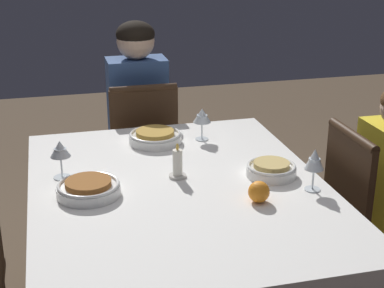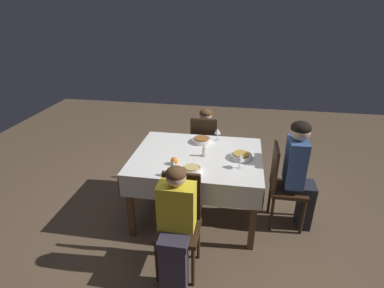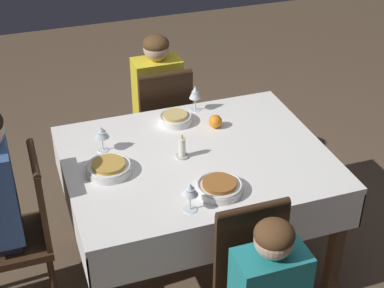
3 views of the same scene
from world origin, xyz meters
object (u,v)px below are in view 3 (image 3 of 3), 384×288
object	(u,v)px
dining_table	(196,169)
person_child_yellow	(156,102)
bowl_west	(109,167)
bowl_south	(220,187)
wine_glass_west	(101,133)
bowl_north	(175,118)
orange_fruit	(215,121)
candle_centerpiece	(182,149)
wine_glass_north	(195,93)
wine_glass_south	(190,190)
chair_west	(24,228)
chair_north	(163,124)

from	to	relation	value
dining_table	person_child_yellow	world-z (taller)	person_child_yellow
bowl_west	bowl_south	world-z (taller)	same
wine_glass_west	bowl_south	world-z (taller)	wine_glass_west
bowl_north	orange_fruit	xyz separation A→B (m)	(0.20, -0.12, 0.01)
person_child_yellow	bowl_north	size ratio (longest dim) A/B	5.75
person_child_yellow	candle_centerpiece	distance (m)	0.94
wine_glass_north	orange_fruit	distance (m)	0.24
candle_centerpiece	dining_table	bearing A→B (deg)	-9.67
bowl_south	orange_fruit	size ratio (longest dim) A/B	3.01
wine_glass_west	wine_glass_north	bearing A→B (deg)	22.64
candle_centerpiece	orange_fruit	world-z (taller)	candle_centerpiece
dining_table	orange_fruit	xyz separation A→B (m)	(0.19, 0.24, 0.12)
wine_glass_south	chair_west	bearing A→B (deg)	150.14
wine_glass_south	person_child_yellow	bearing A→B (deg)	80.87
wine_glass_west	orange_fruit	xyz separation A→B (m)	(0.64, 0.03, -0.07)
dining_table	chair_north	size ratio (longest dim) A/B	1.47
bowl_west	wine_glass_west	size ratio (longest dim) A/B	1.59
bowl_north	wine_glass_south	distance (m)	0.79
wine_glass_west	dining_table	bearing A→B (deg)	-24.88
chair_west	bowl_north	bearing A→B (deg)	111.05
bowl_north	orange_fruit	size ratio (longest dim) A/B	2.52
person_child_yellow	wine_glass_west	size ratio (longest dim) A/B	7.53
dining_table	bowl_west	xyz separation A→B (m)	(-0.46, 0.00, 0.11)
chair_north	person_child_yellow	world-z (taller)	person_child_yellow
chair_west	candle_centerpiece	world-z (taller)	chair_west
bowl_north	bowl_south	world-z (taller)	same
bowl_west	wine_glass_west	world-z (taller)	wine_glass_west
wine_glass_south	orange_fruit	distance (m)	0.75
person_child_yellow	bowl_north	distance (m)	0.59
chair_west	wine_glass_west	bearing A→B (deg)	113.12
wine_glass_south	orange_fruit	world-z (taller)	wine_glass_south
bowl_south	candle_centerpiece	xyz separation A→B (m)	(-0.08, 0.34, 0.02)
chair_west	wine_glass_north	size ratio (longest dim) A/B	5.85
wine_glass_north	candle_centerpiece	size ratio (longest dim) A/B	1.16
wine_glass_south	candle_centerpiece	bearing A→B (deg)	76.55
bowl_west	orange_fruit	size ratio (longest dim) A/B	3.06
dining_table	bowl_north	size ratio (longest dim) A/B	7.19
wine_glass_south	orange_fruit	xyz separation A→B (m)	(0.37, 0.65, -0.07)
person_child_yellow	bowl_west	bearing A→B (deg)	61.46
bowl_south	orange_fruit	distance (m)	0.59
chair_north	person_child_yellow	distance (m)	0.17
candle_centerpiece	chair_west	bearing A→B (deg)	-179.88
wine_glass_north	candle_centerpiece	xyz separation A→B (m)	(-0.23, -0.44, -0.07)
chair_west	wine_glass_north	distance (m)	1.20
dining_table	bowl_west	world-z (taller)	bowl_west
person_child_yellow	candle_centerpiece	size ratio (longest dim) A/B	7.96
chair_west	bowl_north	xyz separation A→B (m)	(0.90, 0.35, 0.27)
wine_glass_south	orange_fruit	size ratio (longest dim) A/B	1.98
wine_glass_north	bowl_west	bearing A→B (deg)	-143.48
chair_north	person_child_yellow	size ratio (longest dim) A/B	0.85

